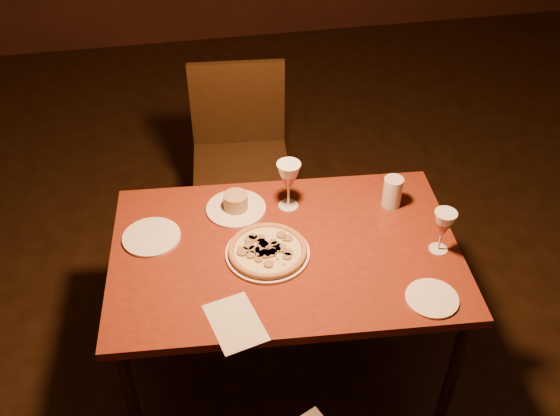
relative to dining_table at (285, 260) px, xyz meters
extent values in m
plane|color=black|center=(0.28, -0.22, -0.62)|extent=(7.00, 7.00, 0.00)
cube|color=maroon|center=(0.00, 0.00, 0.04)|extent=(1.33, 0.91, 0.04)
cylinder|color=black|center=(-0.60, -0.30, -0.30)|extent=(0.05, 0.05, 0.64)
cylinder|color=black|center=(-0.55, 0.40, -0.30)|extent=(0.05, 0.05, 0.64)
cylinder|color=black|center=(0.55, -0.40, -0.30)|extent=(0.05, 0.05, 0.64)
cylinder|color=black|center=(0.60, 0.30, -0.30)|extent=(0.05, 0.05, 0.64)
cube|color=black|center=(-0.06, 0.78, -0.14)|extent=(0.49, 0.49, 0.04)
cube|color=black|center=(-0.04, 0.99, 0.10)|extent=(0.45, 0.07, 0.43)
cylinder|color=black|center=(-0.26, 0.61, -0.39)|extent=(0.04, 0.04, 0.46)
cylinder|color=black|center=(-0.22, 0.98, -0.39)|extent=(0.04, 0.04, 0.46)
cylinder|color=black|center=(0.10, 0.58, -0.39)|extent=(0.04, 0.04, 0.46)
cylinder|color=black|center=(0.14, 0.94, -0.39)|extent=(0.04, 0.04, 0.46)
cylinder|color=white|center=(-0.07, -0.02, 0.07)|extent=(0.30, 0.30, 0.01)
cylinder|color=#FFEEAF|center=(-0.07, -0.02, 0.08)|extent=(0.28, 0.28, 0.01)
torus|color=tan|center=(-0.07, -0.02, 0.08)|extent=(0.29, 0.29, 0.02)
cylinder|color=white|center=(-0.15, 0.25, 0.07)|extent=(0.23, 0.23, 0.01)
cylinder|color=tan|center=(-0.15, 0.25, 0.10)|extent=(0.10, 0.10, 0.06)
cylinder|color=silver|center=(0.46, 0.17, 0.12)|extent=(0.08, 0.08, 0.13)
cylinder|color=white|center=(-0.48, 0.15, 0.07)|extent=(0.21, 0.21, 0.01)
cylinder|color=white|center=(0.43, -0.33, 0.06)|extent=(0.18, 0.18, 0.01)
cube|color=beige|center=(-0.22, -0.31, 0.06)|extent=(0.20, 0.25, 0.00)
camera|label=1|loc=(-0.33, -1.61, 1.63)|focal=40.00mm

